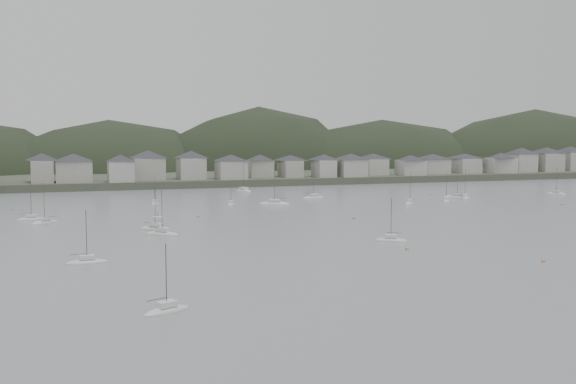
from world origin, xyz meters
name	(u,v)px	position (x,y,z in m)	size (l,w,h in m)	color
ground	(428,261)	(0.00, 0.00, 0.00)	(900.00, 900.00, 0.00)	slate
far_shore_land	(164,170)	(0.00, 295.00, 1.50)	(900.00, 250.00, 3.00)	#383D2D
forested_ridge	(181,195)	(4.83, 269.40, -11.28)	(851.55, 103.94, 102.57)	black
waterfront_town	(316,164)	(50.59, 183.34, 8.66)	(451.48, 28.46, 12.92)	gray
sailboat_lead	(155,229)	(-39.34, 54.73, 0.18)	(8.04, 7.23, 11.26)	beige
moored_fleet	(258,212)	(-7.20, 79.64, 0.18)	(249.01, 177.39, 13.85)	beige
motor_launch_far	(158,225)	(-37.88, 61.14, 0.29)	(2.96, 7.56, 3.79)	black
mooring_buoys	(317,221)	(1.17, 55.69, 0.15)	(172.28, 123.01, 0.70)	#C88242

